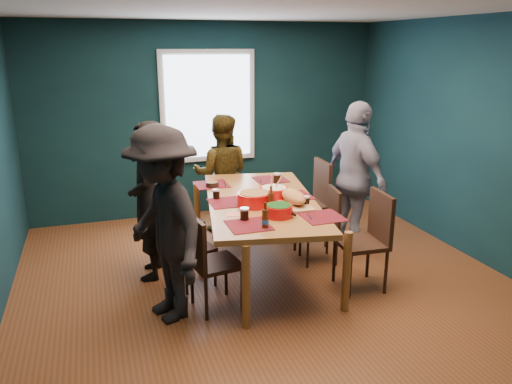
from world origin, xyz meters
TOP-DOWN VIEW (x-y plane):
  - room at (0.00, 0.27)m, footprint 5.01×5.01m
  - dining_table at (0.04, 0.26)m, footprint 1.49×2.36m
  - chair_left_far at (-0.74, 0.99)m, footprint 0.47×0.47m
  - chair_left_mid at (-0.79, 0.19)m, footprint 0.47×0.47m
  - chair_left_near at (-0.68, -0.33)m, footprint 0.48×0.48m
  - chair_right_far at (0.93, 0.89)m, footprint 0.49×0.49m
  - chair_right_mid at (0.83, 0.33)m, footprint 0.44×0.44m
  - chair_right_near at (0.97, -0.39)m, footprint 0.48×0.48m
  - person_far_left at (-1.09, 0.57)m, footprint 0.50×0.66m
  - person_back at (-0.03, 1.64)m, footprint 0.90×0.80m
  - person_right at (1.29, 0.53)m, footprint 0.56×1.09m
  - person_near_left at (-1.06, -0.33)m, footprint 0.95×1.27m
  - bowl_salad at (-0.10, 0.08)m, footprint 0.33×0.33m
  - bowl_dumpling at (0.18, 0.25)m, footprint 0.29×0.29m
  - bowl_herbs at (0.02, -0.30)m, footprint 0.26×0.26m
  - cutting_board at (0.29, -0.01)m, footprint 0.34×0.68m
  - small_bowl at (-0.34, 0.88)m, footprint 0.15×0.15m
  - beer_bottle_a at (-0.20, -0.55)m, footprint 0.06×0.06m
  - beer_bottle_b at (0.02, -0.09)m, footprint 0.06×0.06m
  - cola_glass_a at (-0.32, -0.30)m, footprint 0.08×0.08m
  - cola_glass_b at (0.40, -0.08)m, footprint 0.07×0.07m
  - cola_glass_c at (0.42, 0.81)m, footprint 0.08×0.08m
  - cola_glass_d at (-0.40, 0.42)m, footprint 0.08×0.08m
  - napkin_a at (0.41, 0.25)m, footprint 0.21×0.21m
  - napkin_b at (-0.37, -0.12)m, footprint 0.15×0.15m
  - napkin_c at (0.39, -0.46)m, footprint 0.21×0.21m

SIDE VIEW (x-z plane):
  - chair_left_far at x=-0.74m, z-range 0.07..0.90m
  - chair_left_mid at x=-0.79m, z-range 0.07..0.90m
  - chair_right_mid at x=0.83m, z-range 0.07..0.92m
  - chair_left_near at x=-0.68m, z-range 0.08..0.99m
  - chair_right_near at x=0.97m, z-range 0.08..1.07m
  - chair_right_far at x=0.93m, z-range 0.09..1.12m
  - dining_table at x=0.04m, z-range 0.34..1.17m
  - person_back at x=-0.03m, z-range 0.00..1.55m
  - person_far_left at x=-1.09m, z-range 0.00..1.66m
  - napkin_b at x=-0.37m, z-range 0.83..0.84m
  - napkin_c at x=0.39m, z-range 0.83..0.84m
  - napkin_a at x=0.41m, z-range 0.83..0.84m
  - small_bowl at x=-0.34m, z-range 0.83..0.90m
  - person_near_left at x=-1.06m, z-range 0.00..1.75m
  - cola_glass_b at x=0.40m, z-range 0.84..0.93m
  - cola_glass_d at x=-0.40m, z-range 0.84..0.94m
  - person_right at x=1.29m, z-range 0.00..1.78m
  - bowl_herbs at x=0.02m, z-range 0.84..0.95m
  - cola_glass_c at x=0.42m, z-range 0.84..0.95m
  - cola_glass_a at x=-0.32m, z-range 0.84..0.95m
  - bowl_dumpling at x=0.18m, z-range 0.76..1.03m
  - cutting_board at x=0.29m, z-range 0.83..0.97m
  - bowl_salad at x=-0.10m, z-range 0.84..0.97m
  - beer_bottle_a at x=-0.20m, z-range 0.80..1.03m
  - beer_bottle_b at x=0.02m, z-range 0.81..1.04m
  - room at x=0.00m, z-range 0.01..2.73m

